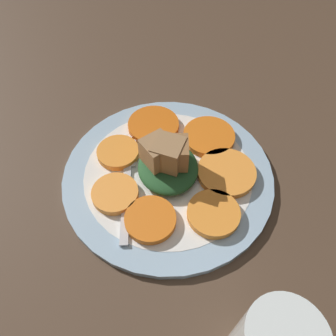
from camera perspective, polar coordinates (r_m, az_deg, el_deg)
The scene contains 11 objects.
table_slab at distance 49.52cm, azimuth 0.00°, elevation -2.16°, with size 120.00×120.00×2.00cm, color #4C3828.
plate at distance 48.28cm, azimuth 0.00°, elevation -1.13°, with size 30.69×30.69×1.05cm.
carrot_slice_0 at distance 43.15cm, azimuth -3.09°, elevation -8.92°, with size 6.78×6.78×1.03cm, color orange.
carrot_slice_1 at distance 43.92cm, azimuth 7.92°, elevation -7.84°, with size 7.05×7.05×1.03cm, color orange.
carrot_slice_2 at distance 47.86cm, azimuth 10.14°, elevation -0.80°, with size 8.45×8.45×1.03cm, color orange.
carrot_slice_3 at distance 51.99cm, azimuth 7.13°, elevation 5.47°, with size 8.10×8.10×1.03cm, color orange.
carrot_slice_4 at distance 53.33cm, azimuth -2.54°, elevation 7.44°, with size 8.22×8.22×1.03cm, color #D56014.
carrot_slice_5 at distance 50.04cm, azimuth -8.69°, elevation 2.72°, with size 6.35×6.35×1.03cm, color orange.
carrot_slice_6 at distance 45.69cm, azimuth -9.21°, elevation -4.39°, with size 6.46×6.46×1.03cm, color #F99438.
center_pile at distance 45.79cm, azimuth -0.12°, elevation 1.36°, with size 9.64×8.68×6.32cm.
fork at distance 47.00cm, azimuth -7.16°, elevation -2.27°, with size 18.71×3.41×0.40cm.
Camera 1 is at (28.09, -3.56, 41.62)cm, focal length 35.00 mm.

